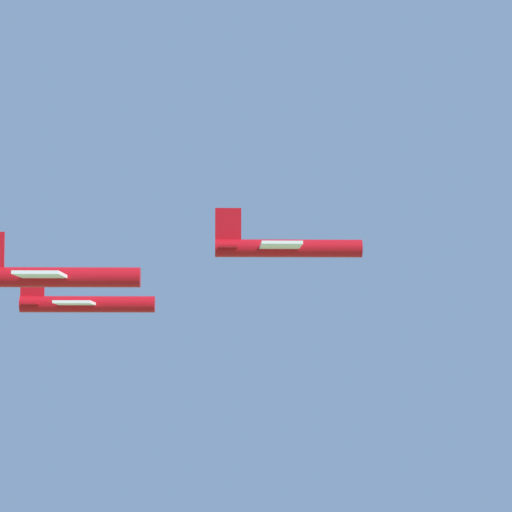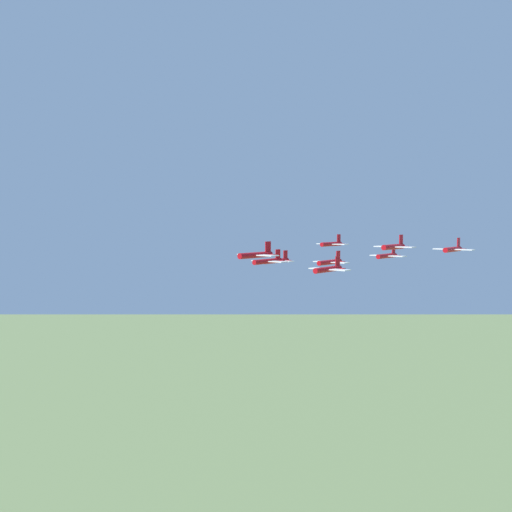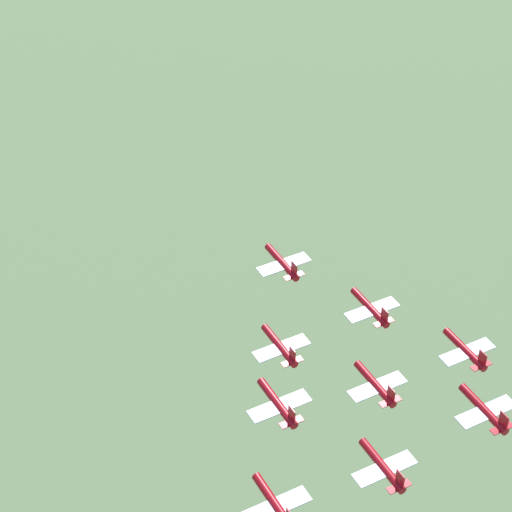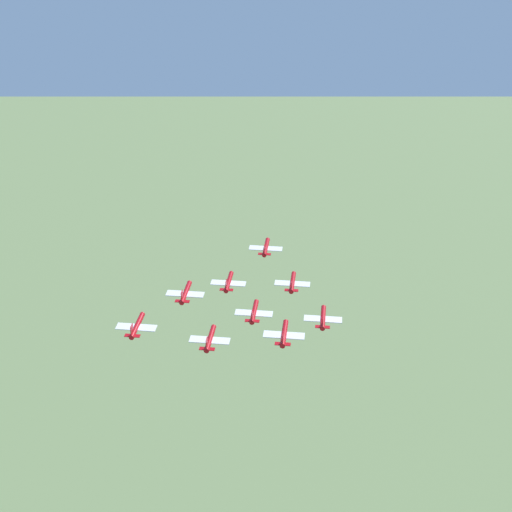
# 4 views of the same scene
# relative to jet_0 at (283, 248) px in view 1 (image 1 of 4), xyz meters

# --- Properties ---
(jet_0) EXTENTS (10.18, 10.54, 3.53)m
(jet_0) POSITION_rel_jet_0_xyz_m (0.00, 0.00, 0.00)
(jet_0) COLOR #B20C14
(jet_1) EXTENTS (10.18, 10.54, 3.53)m
(jet_1) POSITION_rel_jet_0_xyz_m (5.56, 16.79, -3.67)
(jet_1) COLOR #B20C14
(jet_2) EXTENTS (10.18, 10.54, 3.53)m
(jet_2) POSITION_rel_jet_0_xyz_m (-11.97, 13.02, -2.65)
(jet_2) COLOR #B20C14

